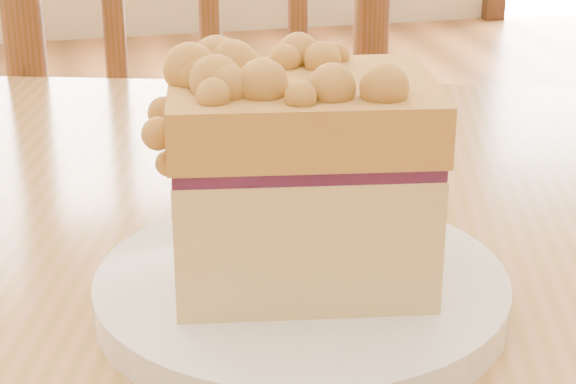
# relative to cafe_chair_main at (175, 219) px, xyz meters

# --- Properties ---
(cafe_chair_main) EXTENTS (0.52, 0.52, 0.99)m
(cafe_chair_main) POSITION_rel_cafe_chair_main_xyz_m (0.00, 0.00, 0.00)
(cafe_chair_main) COLOR brown
(cafe_chair_main) RESTS_ON ground
(plate) EXTENTS (0.21, 0.21, 0.02)m
(plate) POSITION_rel_cafe_chair_main_xyz_m (-0.01, -0.69, 0.26)
(plate) COLOR white
(plate) RESTS_ON cafe_table_main
(cake_slice) EXTENTS (0.14, 0.11, 0.12)m
(cake_slice) POSITION_rel_cafe_chair_main_xyz_m (-0.01, -0.69, 0.32)
(cake_slice) COLOR tan
(cake_slice) RESTS_ON plate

